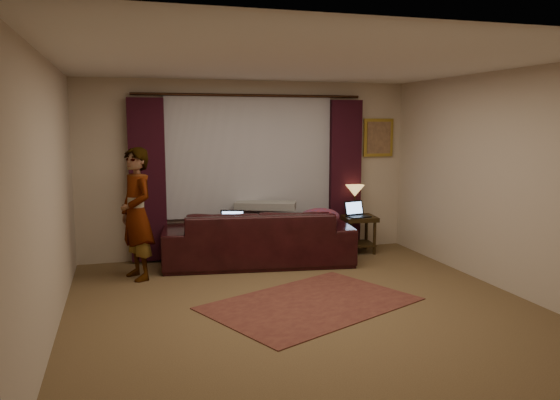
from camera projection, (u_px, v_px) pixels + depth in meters
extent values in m
cube|color=brown|center=(302.00, 306.00, 5.99)|extent=(5.00, 5.00, 0.01)
cube|color=silver|center=(303.00, 63.00, 5.62)|extent=(5.00, 5.00, 0.02)
cube|color=#C2B19A|center=(249.00, 169.00, 8.18)|extent=(5.00, 0.02, 2.60)
cube|color=#C2B19A|center=(429.00, 233.00, 3.43)|extent=(5.00, 0.02, 2.60)
cube|color=#C2B19A|center=(50.00, 197.00, 5.11)|extent=(0.02, 5.00, 2.60)
cube|color=#C2B19A|center=(501.00, 181.00, 6.50)|extent=(0.02, 5.00, 2.60)
cube|color=#A8A8B0|center=(250.00, 156.00, 8.09)|extent=(2.50, 0.05, 1.80)
cube|color=black|center=(147.00, 180.00, 7.68)|extent=(0.50, 0.14, 2.30)
cube|color=black|center=(345.00, 175.00, 8.51)|extent=(0.50, 0.14, 2.30)
cylinder|color=black|center=(250.00, 95.00, 7.92)|extent=(0.04, 0.04, 3.40)
cube|color=#B09333|center=(378.00, 138.00, 8.67)|extent=(0.50, 0.04, 0.60)
imported|color=black|center=(258.00, 226.00, 7.70)|extent=(2.77, 1.49, 1.06)
cube|color=gray|center=(265.00, 186.00, 7.96)|extent=(0.95, 0.65, 0.10)
ellipsoid|color=#63293F|center=(320.00, 218.00, 7.71)|extent=(0.64, 0.53, 0.25)
cube|color=brown|center=(311.00, 303.00, 6.03)|extent=(2.61, 2.24, 0.01)
cube|color=black|center=(359.00, 234.00, 8.41)|extent=(0.54, 0.54, 0.57)
imported|color=gray|center=(137.00, 214.00, 6.90)|extent=(0.65, 0.65, 1.68)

